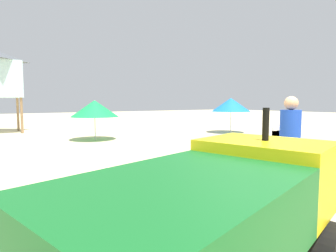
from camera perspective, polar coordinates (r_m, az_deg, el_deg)
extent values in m
plane|color=beige|center=(4.72, 21.97, -14.67)|extent=(80.00, 80.00, 0.00)
cube|color=#146023|center=(1.79, 3.17, -18.17)|extent=(2.02, 1.51, 0.50)
cube|color=yellow|center=(2.77, 18.96, -8.96)|extent=(1.05, 1.26, 0.60)
cylinder|color=black|center=(2.70, 19.22, 0.35)|extent=(0.07, 0.07, 0.30)
cylinder|color=black|center=(3.16, 8.52, -18.47)|extent=(0.63, 0.32, 0.60)
cube|color=white|center=(6.87, 20.04, -4.72)|extent=(0.48, 0.48, 0.04)
cube|color=white|center=(6.71, 21.61, -3.26)|extent=(0.48, 0.04, 0.40)
cube|color=white|center=(6.85, 20.06, -3.98)|extent=(0.48, 0.48, 0.04)
cube|color=white|center=(6.70, 21.64, -2.50)|extent=(0.48, 0.04, 0.40)
cube|color=white|center=(6.84, 20.08, -3.24)|extent=(0.48, 0.48, 0.04)
cube|color=white|center=(6.69, 21.66, -1.73)|extent=(0.48, 0.04, 0.40)
cylinder|color=white|center=(7.19, 19.60, -6.14)|extent=(0.04, 0.04, 0.42)
cylinder|color=white|center=(6.86, 17.52, -6.61)|extent=(0.04, 0.04, 0.42)
cylinder|color=white|center=(6.96, 22.41, -6.59)|extent=(0.04, 0.04, 0.42)
cylinder|color=white|center=(6.62, 20.39, -7.11)|extent=(0.04, 0.04, 0.42)
ellipsoid|color=red|center=(5.52, 1.23, -11.00)|extent=(2.26, 0.79, 0.08)
ellipsoid|color=white|center=(5.53, 0.60, -10.11)|extent=(2.56, 0.77, 0.08)
ellipsoid|color=green|center=(5.66, 0.26, -8.92)|extent=(2.43, 0.51, 0.08)
ellipsoid|color=green|center=(5.48, -1.88, -8.53)|extent=(2.58, 0.55, 0.08)
cylinder|color=#194C19|center=(4.92, 22.77, -9.04)|extent=(0.14, 0.14, 0.80)
cylinder|color=#194C19|center=(5.05, 23.77, -8.72)|extent=(0.14, 0.14, 0.80)
cylinder|color=#193FB2|center=(4.87, 23.56, -0.70)|extent=(0.32, 0.32, 0.63)
sphere|color=tan|center=(4.85, 23.73, 4.28)|extent=(0.22, 0.22, 0.22)
cylinder|color=olive|center=(15.64, -27.56, 1.90)|extent=(0.12, 0.12, 1.78)
cylinder|color=olive|center=(17.19, -28.17, 2.10)|extent=(0.12, 0.12, 1.78)
cube|color=silver|center=(16.37, -30.87, 8.14)|extent=(1.80, 1.80, 1.80)
cylinder|color=beige|center=(11.81, -14.61, 1.14)|extent=(0.04, 0.04, 1.63)
cone|color=#19994C|center=(11.79, -14.66, 3.45)|extent=(1.93, 1.93, 0.67)
cylinder|color=beige|center=(14.49, 12.60, 2.10)|extent=(0.04, 0.04, 1.75)
cone|color=blue|center=(14.47, 12.64, 4.23)|extent=(1.95, 1.95, 0.68)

